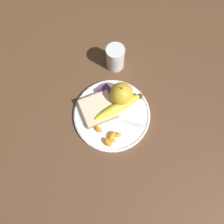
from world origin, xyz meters
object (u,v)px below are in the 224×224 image
(apple, at_px, (121,94))
(banana, at_px, (119,107))
(plate, at_px, (112,114))
(bread_slice, at_px, (98,109))
(fork, at_px, (111,118))
(jam_packet, at_px, (105,91))
(juice_glass, at_px, (115,58))

(apple, height_order, banana, apple)
(plate, relative_size, banana, 1.39)
(apple, relative_size, bread_slice, 0.64)
(bread_slice, height_order, fork, bread_slice)
(fork, bearing_deg, jam_packet, -60.37)
(banana, xyz_separation_m, bread_slice, (0.06, -0.04, -0.01))
(jam_packet, bearing_deg, juice_glass, -146.95)
(plate, relative_size, fork, 1.57)
(juice_glass, distance_m, apple, 0.15)
(bread_slice, relative_size, fork, 0.82)
(bread_slice, xyz_separation_m, fork, (-0.02, 0.05, -0.01))
(fork, distance_m, jam_packet, 0.10)
(banana, bearing_deg, bread_slice, -38.15)
(bread_slice, bearing_deg, fork, 107.51)
(banana, relative_size, fork, 1.13)
(juice_glass, bearing_deg, jam_packet, 33.05)
(juice_glass, height_order, bread_slice, juice_glass)
(plate, height_order, fork, fork)
(plate, bearing_deg, fork, 37.44)
(bread_slice, height_order, jam_packet, same)
(bread_slice, distance_m, fork, 0.05)
(banana, xyz_separation_m, fork, (0.04, 0.01, -0.02))
(apple, height_order, fork, apple)
(juice_glass, bearing_deg, bread_slice, 32.42)
(juice_glass, xyz_separation_m, banana, (0.11, 0.15, -0.01))
(plate, bearing_deg, apple, -158.50)
(juice_glass, height_order, jam_packet, juice_glass)
(juice_glass, xyz_separation_m, apple, (0.08, 0.13, 0.01))
(fork, bearing_deg, bread_slice, -16.11)
(bread_slice, bearing_deg, apple, 168.25)
(plate, height_order, apple, apple)
(plate, distance_m, fork, 0.02)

